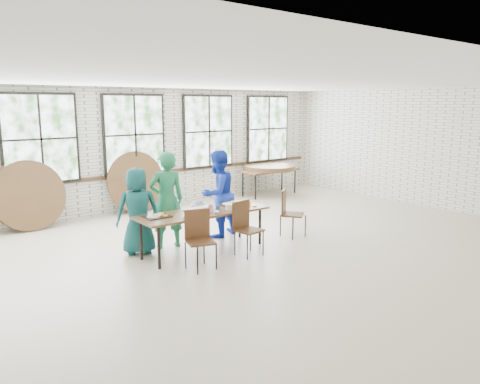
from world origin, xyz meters
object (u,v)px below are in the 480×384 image
at_px(chair_near_left, 199,234).
at_px(chair_near_right, 245,223).
at_px(storage_table, 270,171).
at_px(dining_table, 203,214).

height_order(chair_near_left, chair_near_right, same).
relative_size(chair_near_right, storage_table, 0.52).
bearing_deg(chair_near_right, storage_table, 34.36).
height_order(dining_table, chair_near_left, chair_near_left).
bearing_deg(storage_table, chair_near_left, -144.61).
xyz_separation_m(dining_table, storage_table, (4.55, 3.17, -0.00)).
relative_size(chair_near_left, storage_table, 0.52).
bearing_deg(chair_near_left, storage_table, 55.38).
bearing_deg(chair_near_right, chair_near_left, 174.48).
relative_size(dining_table, chair_near_right, 2.56).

